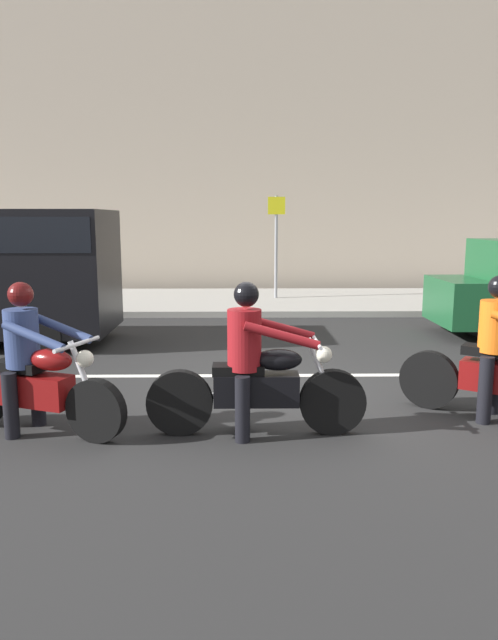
% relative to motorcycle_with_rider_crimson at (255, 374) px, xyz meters
% --- Properties ---
extents(ground_plane, '(80.00, 80.00, 0.00)m').
position_rel_motorcycle_with_rider_crimson_xyz_m(ground_plane, '(0.38, 1.36, -0.63)').
color(ground_plane, '#252525').
extents(sidewalk_slab, '(40.00, 4.40, 0.14)m').
position_rel_motorcycle_with_rider_crimson_xyz_m(sidewalk_slab, '(0.38, 9.36, -0.56)').
color(sidewalk_slab, '#99968E').
rests_on(sidewalk_slab, ground_plane).
extents(building_facade, '(40.00, 1.40, 10.99)m').
position_rel_motorcycle_with_rider_crimson_xyz_m(building_facade, '(0.38, 12.76, 4.86)').
color(building_facade, '#B7A893').
rests_on(building_facade, ground_plane).
extents(lane_marking_stripe, '(18.00, 0.14, 0.01)m').
position_rel_motorcycle_with_rider_crimson_xyz_m(lane_marking_stripe, '(1.31, 2.26, -0.63)').
color(lane_marking_stripe, silver).
rests_on(lane_marking_stripe, ground_plane).
extents(motorcycle_with_rider_crimson, '(2.23, 0.70, 1.57)m').
position_rel_motorcycle_with_rider_crimson_xyz_m(motorcycle_with_rider_crimson, '(0.00, 0.00, 0.00)').
color(motorcycle_with_rider_crimson, black).
rests_on(motorcycle_with_rider_crimson, ground_plane).
extents(motorcycle_with_rider_denim_blue, '(1.99, 0.95, 1.56)m').
position_rel_motorcycle_with_rider_crimson_xyz_m(motorcycle_with_rider_denim_blue, '(-2.26, 0.08, 0.00)').
color(motorcycle_with_rider_denim_blue, black).
rests_on(motorcycle_with_rider_denim_blue, ground_plane).
extents(street_sign_post, '(0.44, 0.08, 2.62)m').
position_rel_motorcycle_with_rider_crimson_xyz_m(street_sign_post, '(0.78, 9.46, 1.09)').
color(street_sign_post, gray).
rests_on(street_sign_post, sidewalk_slab).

